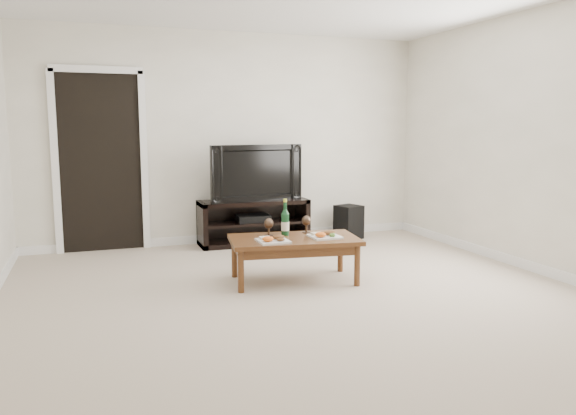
# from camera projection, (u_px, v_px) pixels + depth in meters

# --- Properties ---
(floor) EXTENTS (5.50, 5.50, 0.00)m
(floor) POSITION_uv_depth(u_px,v_px,m) (312.00, 305.00, 4.61)
(floor) COLOR #BAAA96
(floor) RESTS_ON ground
(back_wall) EXTENTS (5.00, 0.04, 2.60)m
(back_wall) POSITION_uv_depth(u_px,v_px,m) (230.00, 139.00, 7.01)
(back_wall) COLOR white
(back_wall) RESTS_ON ground
(doorway) EXTENTS (0.90, 0.02, 2.05)m
(doorway) POSITION_uv_depth(u_px,v_px,m) (101.00, 164.00, 6.50)
(doorway) COLOR black
(doorway) RESTS_ON ground
(media_console) EXTENTS (1.35, 0.45, 0.55)m
(media_console) POSITION_uv_depth(u_px,v_px,m) (254.00, 222.00, 6.97)
(media_console) COLOR black
(media_console) RESTS_ON ground
(television) EXTENTS (1.20, 0.34, 0.68)m
(television) POSITION_uv_depth(u_px,v_px,m) (253.00, 172.00, 6.88)
(television) COLOR black
(television) RESTS_ON media_console
(av_receiver) EXTENTS (0.42, 0.33, 0.08)m
(av_receiver) POSITION_uv_depth(u_px,v_px,m) (253.00, 218.00, 6.95)
(av_receiver) COLOR black
(av_receiver) RESTS_ON media_console
(subwoofer) EXTENTS (0.37, 0.37, 0.43)m
(subwoofer) POSITION_uv_depth(u_px,v_px,m) (349.00, 222.00, 7.31)
(subwoofer) COLOR black
(subwoofer) RESTS_ON ground
(coffee_table) EXTENTS (1.27, 0.80, 0.42)m
(coffee_table) POSITION_uv_depth(u_px,v_px,m) (294.00, 260.00, 5.28)
(coffee_table) COLOR #572D18
(coffee_table) RESTS_ON ground
(plate_left) EXTENTS (0.27, 0.27, 0.07)m
(plate_left) POSITION_uv_depth(u_px,v_px,m) (273.00, 238.00, 5.05)
(plate_left) COLOR white
(plate_left) RESTS_ON coffee_table
(plate_right) EXTENTS (0.27, 0.27, 0.07)m
(plate_right) POSITION_uv_depth(u_px,v_px,m) (325.00, 234.00, 5.25)
(plate_right) COLOR white
(plate_right) RESTS_ON coffee_table
(wine_bottle) EXTENTS (0.07, 0.07, 0.35)m
(wine_bottle) POSITION_uv_depth(u_px,v_px,m) (285.00, 217.00, 5.34)
(wine_bottle) COLOR #0F381A
(wine_bottle) RESTS_ON coffee_table
(goblet_left) EXTENTS (0.09, 0.09, 0.17)m
(goblet_left) POSITION_uv_depth(u_px,v_px,m) (269.00, 227.00, 5.32)
(goblet_left) COLOR #3E2D21
(goblet_left) RESTS_ON coffee_table
(goblet_right) EXTENTS (0.09, 0.09, 0.17)m
(goblet_right) POSITION_uv_depth(u_px,v_px,m) (306.00, 224.00, 5.48)
(goblet_right) COLOR #3E2D21
(goblet_right) RESTS_ON coffee_table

